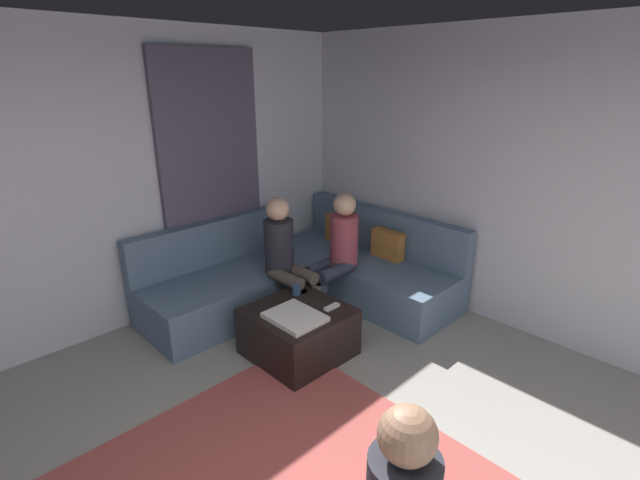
% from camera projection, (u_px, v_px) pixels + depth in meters
% --- Properties ---
extents(wall_back, '(6.00, 0.12, 2.70)m').
position_uv_depth(wall_back, '(574.00, 193.00, 3.75)').
color(wall_back, silver).
rests_on(wall_back, ground_plane).
extents(wall_left, '(0.12, 6.00, 2.70)m').
position_uv_depth(wall_left, '(69.00, 192.00, 3.79)').
color(wall_left, silver).
rests_on(wall_left, ground_plane).
extents(curtain_panel, '(0.06, 1.10, 2.50)m').
position_uv_depth(curtain_panel, '(213.00, 181.00, 4.61)').
color(curtain_panel, '#595166').
rests_on(curtain_panel, ground_plane).
extents(sectional_couch, '(2.10, 2.55, 0.87)m').
position_uv_depth(sectional_couch, '(307.00, 275.00, 4.82)').
color(sectional_couch, slate).
rests_on(sectional_couch, ground_plane).
extents(ottoman, '(0.76, 0.76, 0.42)m').
position_uv_depth(ottoman, '(298.00, 332.00, 3.89)').
color(ottoman, black).
rests_on(ottoman, ground_plane).
extents(folded_blanket, '(0.44, 0.36, 0.04)m').
position_uv_depth(folded_blanket, '(295.00, 317.00, 3.67)').
color(folded_blanket, white).
rests_on(folded_blanket, ottoman).
extents(coffee_mug, '(0.08, 0.08, 0.10)m').
position_uv_depth(coffee_mug, '(296.00, 289.00, 4.07)').
color(coffee_mug, '#334C72').
rests_on(coffee_mug, ottoman).
extents(game_remote, '(0.05, 0.15, 0.02)m').
position_uv_depth(game_remote, '(332.00, 307.00, 3.84)').
color(game_remote, white).
rests_on(game_remote, ottoman).
extents(person_on_couch_back, '(0.30, 0.60, 1.20)m').
position_uv_depth(person_on_couch_back, '(337.00, 249.00, 4.47)').
color(person_on_couch_back, '#2D3347').
rests_on(person_on_couch_back, ground_plane).
extents(person_on_couch_side, '(0.60, 0.30, 1.20)m').
position_uv_depth(person_on_couch_side, '(286.00, 255.00, 4.32)').
color(person_on_couch_side, brown).
rests_on(person_on_couch_side, ground_plane).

